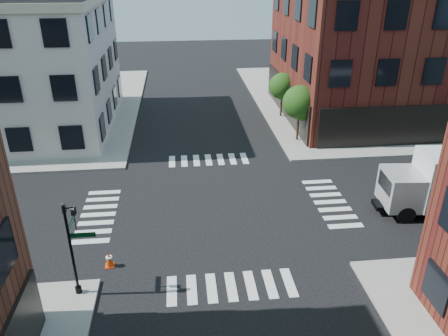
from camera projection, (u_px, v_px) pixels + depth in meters
ground at (217, 208)px, 26.21m from camera, size 120.00×120.00×0.00m
sidewalk_ne at (393, 97)px, 47.01m from camera, size 30.00×30.00×0.15m
building_ne at (423, 50)px, 39.91m from camera, size 25.00×16.00×12.00m
tree_near at (300, 104)px, 34.50m from camera, size 2.69×2.69×4.49m
tree_far at (283, 88)px, 40.01m from camera, size 2.43×2.43×4.07m
signal_pole at (72, 240)px, 18.34m from camera, size 1.29×1.24×4.60m
traffic_cone at (109, 260)px, 21.10m from camera, size 0.47×0.47×0.80m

